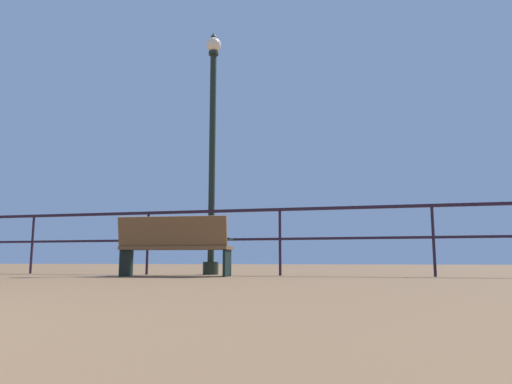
% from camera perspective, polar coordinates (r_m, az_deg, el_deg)
% --- Properties ---
extents(pier_railing, '(25.95, 0.05, 1.09)m').
position_cam_1_polar(pier_railing, '(8.02, -5.39, -4.15)').
color(pier_railing, black).
rests_on(pier_railing, ground_plane).
extents(bench_near_left, '(1.73, 0.79, 0.90)m').
position_cam_1_polar(bench_near_left, '(7.34, -9.86, -6.18)').
color(bench_near_left, brown).
rests_on(bench_near_left, ground_plane).
extents(lamppost_center, '(0.28, 0.28, 4.44)m').
position_cam_1_polar(lamppost_center, '(8.52, -5.31, 5.97)').
color(lamppost_center, black).
rests_on(lamppost_center, ground_plane).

